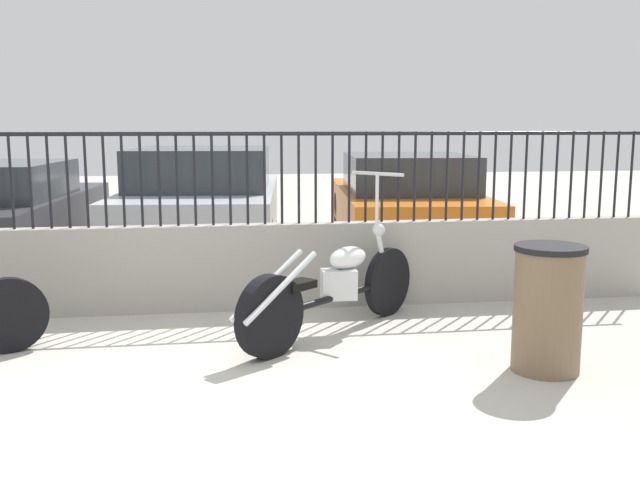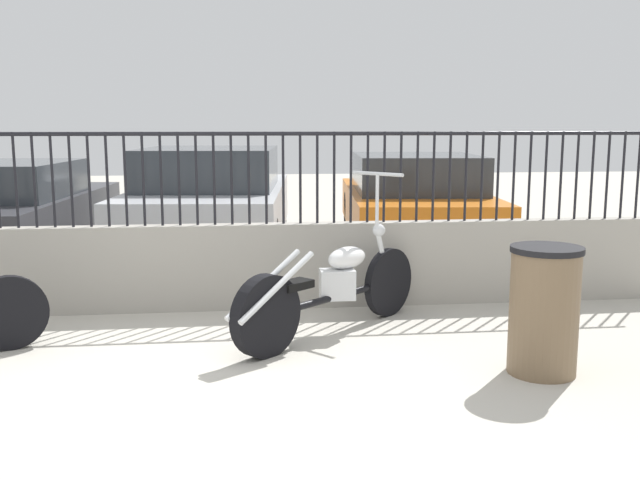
# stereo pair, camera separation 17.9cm
# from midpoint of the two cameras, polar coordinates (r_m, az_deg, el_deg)

# --- Properties ---
(ground_plane) EXTENTS (40.00, 40.00, 0.00)m
(ground_plane) POSITION_cam_midpoint_polar(r_m,az_deg,el_deg) (4.43, -7.83, -13.06)
(ground_plane) COLOR #B7B2A5
(low_wall) EXTENTS (8.50, 0.18, 0.78)m
(low_wall) POSITION_cam_midpoint_polar(r_m,az_deg,el_deg) (6.54, -7.53, -2.16)
(low_wall) COLOR #9E998E
(low_wall) RESTS_ON ground_plane
(fence_railing) EXTENTS (8.50, 0.04, 0.83)m
(fence_railing) POSITION_cam_midpoint_polar(r_m,az_deg,el_deg) (6.42, -7.71, 5.93)
(fence_railing) COLOR black
(fence_railing) RESTS_ON low_wall
(motorcycle_black) EXTENTS (1.67, 1.51, 1.28)m
(motorcycle_black) POSITION_cam_midpoint_polar(r_m,az_deg,el_deg) (5.64, 1.30, -4.04)
(motorcycle_black) COLOR black
(motorcycle_black) RESTS_ON ground_plane
(trash_bin) EXTENTS (0.48, 0.48, 0.87)m
(trash_bin) POSITION_cam_midpoint_polar(r_m,az_deg,el_deg) (5.07, 18.46, -5.35)
(trash_bin) COLOR brown
(trash_bin) RESTS_ON ground_plane
(car_dark_grey) EXTENTS (2.13, 4.07, 1.25)m
(car_dark_grey) POSITION_cam_midpoint_polar(r_m,az_deg,el_deg) (9.21, -23.63, 2.04)
(car_dark_grey) COLOR black
(car_dark_grey) RESTS_ON ground_plane
(car_silver) EXTENTS (2.22, 4.38, 1.38)m
(car_silver) POSITION_cam_midpoint_polar(r_m,az_deg,el_deg) (9.26, -8.07, 3.09)
(car_silver) COLOR black
(car_silver) RESTS_ON ground_plane
(car_orange) EXTENTS (2.17, 4.32, 1.28)m
(car_orange) POSITION_cam_midpoint_polar(r_m,az_deg,el_deg) (9.76, 8.03, 3.13)
(car_orange) COLOR black
(car_orange) RESTS_ON ground_plane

